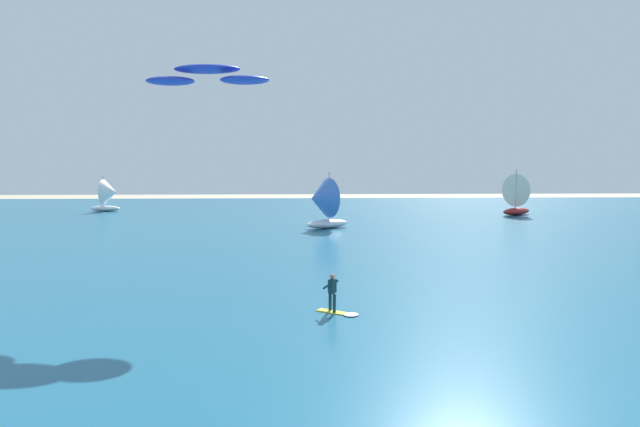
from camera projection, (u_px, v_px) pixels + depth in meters
ocean at (304, 227)px, 58.21m from camera, size 160.00×90.00×0.10m
kitesurfer at (336, 299)px, 24.88m from camera, size 1.92×1.60×1.67m
kite at (207, 76)px, 30.04m from camera, size 6.69×2.96×0.98m
sailboat_far_right at (520, 194)px, 70.70m from camera, size 5.03×4.66×5.59m
sailboat_trailing at (109, 195)px, 75.71m from camera, size 4.04×3.46×4.66m
sailboat_far_left at (322, 203)px, 56.04m from camera, size 4.90×4.37×5.46m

